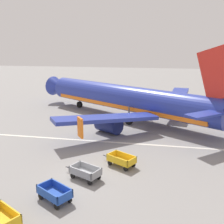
{
  "coord_description": "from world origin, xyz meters",
  "views": [
    {
      "loc": [
        6.35,
        -19.48,
        10.95
      ],
      "look_at": [
        0.37,
        11.93,
        2.8
      ],
      "focal_mm": 42.59,
      "sensor_mm": 36.0,
      "label": 1
    }
  ],
  "objects_px": {
    "baggage_cart_third_in_row": "(85,172)",
    "baggage_cart_second_in_row": "(55,193)",
    "airplane": "(131,99)",
    "baggage_cart_nearest": "(1,219)",
    "baggage_cart_fourth_in_row": "(121,160)"
  },
  "relations": [
    {
      "from": "baggage_cart_nearest",
      "to": "baggage_cart_fourth_in_row",
      "type": "height_order",
      "value": "same"
    },
    {
      "from": "baggage_cart_nearest",
      "to": "baggage_cart_second_in_row",
      "type": "xyz_separation_m",
      "value": [
        2.1,
        3.32,
        0.0
      ]
    },
    {
      "from": "airplane",
      "to": "baggage_cart_fourth_in_row",
      "type": "bearing_deg",
      "value": -86.06
    },
    {
      "from": "baggage_cart_third_in_row",
      "to": "baggage_cart_second_in_row",
      "type": "bearing_deg",
      "value": -109.6
    },
    {
      "from": "baggage_cart_nearest",
      "to": "baggage_cart_third_in_row",
      "type": "height_order",
      "value": "same"
    },
    {
      "from": "baggage_cart_third_in_row",
      "to": "baggage_cart_fourth_in_row",
      "type": "height_order",
      "value": "same"
    },
    {
      "from": "baggage_cart_second_in_row",
      "to": "baggage_cart_nearest",
      "type": "bearing_deg",
      "value": -122.34
    },
    {
      "from": "baggage_cart_third_in_row",
      "to": "airplane",
      "type": "bearing_deg",
      "value": 85.46
    },
    {
      "from": "airplane",
      "to": "baggage_cart_second_in_row",
      "type": "height_order",
      "value": "airplane"
    },
    {
      "from": "airplane",
      "to": "baggage_cart_nearest",
      "type": "xyz_separation_m",
      "value": [
        -4.86,
        -25.69,
        -2.45
      ]
    },
    {
      "from": "airplane",
      "to": "baggage_cart_nearest",
      "type": "height_order",
      "value": "airplane"
    },
    {
      "from": "airplane",
      "to": "baggage_cart_nearest",
      "type": "relative_size",
      "value": 9.78
    },
    {
      "from": "baggage_cart_nearest",
      "to": "baggage_cart_third_in_row",
      "type": "bearing_deg",
      "value": 63.88
    },
    {
      "from": "airplane",
      "to": "baggage_cart_third_in_row",
      "type": "height_order",
      "value": "airplane"
    },
    {
      "from": "baggage_cart_third_in_row",
      "to": "baggage_cart_fourth_in_row",
      "type": "relative_size",
      "value": 1.02
    }
  ]
}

